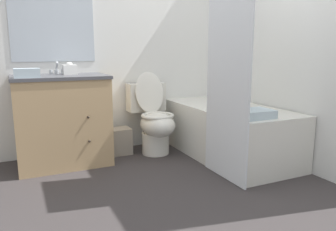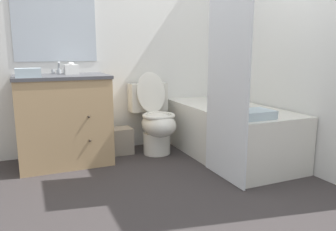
# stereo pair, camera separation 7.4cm
# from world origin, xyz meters

# --- Properties ---
(ground_plane) EXTENTS (14.00, 14.00, 0.00)m
(ground_plane) POSITION_xyz_m (0.00, 0.00, 0.00)
(ground_plane) COLOR #383333
(wall_back) EXTENTS (8.00, 0.06, 2.50)m
(wall_back) POSITION_xyz_m (-0.01, 1.67, 1.25)
(wall_back) COLOR silver
(wall_back) RESTS_ON ground_plane
(wall_right) EXTENTS (0.05, 2.65, 2.50)m
(wall_right) POSITION_xyz_m (1.22, 0.82, 1.25)
(wall_right) COLOR silver
(wall_right) RESTS_ON ground_plane
(vanity_cabinet) EXTENTS (0.86, 0.61, 0.86)m
(vanity_cabinet) POSITION_xyz_m (-0.77, 1.36, 0.44)
(vanity_cabinet) COLOR tan
(vanity_cabinet) RESTS_ON ground_plane
(sink_faucet) EXTENTS (0.14, 0.12, 0.12)m
(sink_faucet) POSITION_xyz_m (-0.77, 1.56, 0.90)
(sink_faucet) COLOR silver
(sink_faucet) RESTS_ON vanity_cabinet
(toilet) EXTENTS (0.42, 0.66, 0.87)m
(toilet) POSITION_xyz_m (0.16, 1.31, 0.36)
(toilet) COLOR silver
(toilet) RESTS_ON ground_plane
(bathtub) EXTENTS (0.75, 1.54, 0.53)m
(bathtub) POSITION_xyz_m (0.82, 0.88, 0.27)
(bathtub) COLOR silver
(bathtub) RESTS_ON ground_plane
(shower_curtain) EXTENTS (0.02, 0.59, 1.99)m
(shower_curtain) POSITION_xyz_m (0.43, 0.37, 1.00)
(shower_curtain) COLOR white
(shower_curtain) RESTS_ON ground_plane
(wastebasket) EXTENTS (0.25, 0.21, 0.28)m
(wastebasket) POSITION_xyz_m (-0.20, 1.43, 0.14)
(wastebasket) COLOR gray
(wastebasket) RESTS_ON ground_plane
(tissue_box) EXTENTS (0.13, 0.14, 0.12)m
(tissue_box) POSITION_xyz_m (-0.66, 1.46, 0.91)
(tissue_box) COLOR white
(tissue_box) RESTS_ON vanity_cabinet
(hand_towel_folded) EXTENTS (0.21, 0.12, 0.08)m
(hand_towel_folded) POSITION_xyz_m (-1.06, 1.16, 0.90)
(hand_towel_folded) COLOR silver
(hand_towel_folded) RESTS_ON vanity_cabinet
(bath_towel_folded) EXTENTS (0.31, 0.24, 0.07)m
(bath_towel_folded) POSITION_xyz_m (0.66, 0.29, 0.56)
(bath_towel_folded) COLOR silver
(bath_towel_folded) RESTS_ON bathtub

